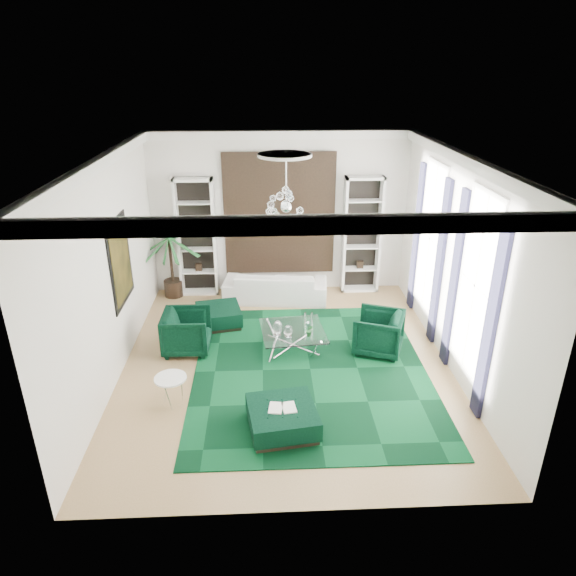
{
  "coord_description": "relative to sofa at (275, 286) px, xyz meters",
  "views": [
    {
      "loc": [
        -0.35,
        -8.24,
        5.14
      ],
      "look_at": [
        0.06,
        0.5,
        1.31
      ],
      "focal_mm": 32.0,
      "sensor_mm": 36.0,
      "label": 1
    }
  ],
  "objects": [
    {
      "name": "armchair_left",
      "position": [
        -1.76,
        -2.27,
        0.06
      ],
      "size": [
        0.9,
        0.87,
        0.81
      ],
      "primitive_type": "imported",
      "rotation": [
        0.0,
        0.0,
        1.57
      ],
      "color": "black",
      "rests_on": "floor"
    },
    {
      "name": "shelving_left",
      "position": [
        -1.83,
        0.49,
        1.05
      ],
      "size": [
        0.9,
        0.38,
        2.8
      ],
      "primitive_type": null,
      "color": "white",
      "rests_on": "floor"
    },
    {
      "name": "armchair_right",
      "position": [
        1.92,
        -2.48,
        0.06
      ],
      "size": [
        1.15,
        1.13,
        0.81
      ],
      "primitive_type": "imported",
      "rotation": [
        0.0,
        0.0,
        -1.94
      ],
      "color": "black",
      "rests_on": "floor"
    },
    {
      "name": "book",
      "position": [
        -0.01,
        -4.75,
        0.07
      ],
      "size": [
        0.42,
        0.28,
        0.03
      ],
      "primitive_type": "cube",
      "color": "white",
      "rests_on": "ottoman_front"
    },
    {
      "name": "crown_molding",
      "position": [
        0.12,
        -2.82,
        3.35
      ],
      "size": [
        6.0,
        7.0,
        0.18
      ],
      "primitive_type": null,
      "color": "white",
      "rests_on": "ceiling"
    },
    {
      "name": "painting",
      "position": [
        -2.85,
        -2.22,
        1.5
      ],
      "size": [
        0.04,
        1.3,
        1.6
      ],
      "primitive_type": "cube",
      "color": "black",
      "rests_on": "wall_left"
    },
    {
      "name": "window_far",
      "position": [
        3.11,
        -1.32,
        1.55
      ],
      "size": [
        0.03,
        1.1,
        2.9
      ],
      "primitive_type": "cube",
      "color": "white",
      "rests_on": "wall_right"
    },
    {
      "name": "wall_front",
      "position": [
        0.12,
        -6.33,
        1.55
      ],
      "size": [
        6.0,
        0.02,
        3.8
      ],
      "primitive_type": "cube",
      "color": "silver",
      "rests_on": "ground"
    },
    {
      "name": "wall_left",
      "position": [
        -2.89,
        -2.82,
        1.55
      ],
      "size": [
        0.02,
        7.0,
        3.8
      ],
      "primitive_type": "cube",
      "color": "silver",
      "rests_on": "ground"
    },
    {
      "name": "ottoman_side",
      "position": [
        -1.24,
        -1.24,
        -0.15
      ],
      "size": [
        1.06,
        1.06,
        0.4
      ],
      "primitive_type": "cube",
      "rotation": [
        0.0,
        0.0,
        0.2
      ],
      "color": "black",
      "rests_on": "floor"
    },
    {
      "name": "ceiling",
      "position": [
        0.12,
        -2.82,
        3.46
      ],
      "size": [
        6.0,
        7.0,
        0.02
      ],
      "primitive_type": "cube",
      "color": "white",
      "rests_on": "ground"
    },
    {
      "name": "ottoman_front",
      "position": [
        -0.01,
        -4.75,
        -0.15
      ],
      "size": [
        1.14,
        1.14,
        0.4
      ],
      "primitive_type": "cube",
      "rotation": [
        0.0,
        0.0,
        0.15
      ],
      "color": "black",
      "rests_on": "floor"
    },
    {
      "name": "window_near",
      "position": [
        3.11,
        -3.72,
        1.55
      ],
      "size": [
        0.03,
        1.1,
        2.9
      ],
      "primitive_type": "cube",
      "color": "white",
      "rests_on": "wall_right"
    },
    {
      "name": "sofa",
      "position": [
        0.0,
        0.0,
        0.0
      ],
      "size": [
        2.48,
        1.19,
        0.7
      ],
      "primitive_type": "imported",
      "rotation": [
        0.0,
        0.0,
        3.03
      ],
      "color": "silver",
      "rests_on": "floor"
    },
    {
      "name": "wall_right",
      "position": [
        3.13,
        -2.82,
        1.55
      ],
      "size": [
        0.02,
        7.0,
        3.8
      ],
      "primitive_type": "cube",
      "color": "silver",
      "rests_on": "ground"
    },
    {
      "name": "coffee_table",
      "position": [
        0.28,
        -2.33,
        -0.14
      ],
      "size": [
        1.32,
        1.32,
        0.41
      ],
      "primitive_type": null,
      "rotation": [
        0.0,
        0.0,
        0.1
      ],
      "color": "white",
      "rests_on": "floor"
    },
    {
      "name": "curtain_far_a",
      "position": [
        3.08,
        -2.1,
        1.3
      ],
      "size": [
        0.07,
        0.3,
        3.25
      ],
      "primitive_type": "cube",
      "color": "black",
      "rests_on": "floor"
    },
    {
      "name": "wall_back",
      "position": [
        0.12,
        0.69,
        1.55
      ],
      "size": [
        6.0,
        0.02,
        3.8
      ],
      "primitive_type": "cube",
      "color": "silver",
      "rests_on": "ground"
    },
    {
      "name": "curtain_near_b",
      "position": [
        3.08,
        -2.94,
        1.3
      ],
      "size": [
        0.07,
        0.3,
        3.25
      ],
      "primitive_type": "cube",
      "color": "black",
      "rests_on": "floor"
    },
    {
      "name": "rug",
      "position": [
        0.56,
        -3.1,
        -0.34
      ],
      "size": [
        4.2,
        5.0,
        0.02
      ],
      "primitive_type": "cube",
      "color": "black",
      "rests_on": "floor"
    },
    {
      "name": "floor",
      "position": [
        0.12,
        -2.82,
        -0.36
      ],
      "size": [
        6.0,
        7.0,
        0.02
      ],
      "primitive_type": "cube",
      "color": "tan",
      "rests_on": "ground"
    },
    {
      "name": "table_plant",
      "position": [
        0.58,
        -2.58,
        0.18
      ],
      "size": [
        0.16,
        0.14,
        0.24
      ],
      "primitive_type": "imported",
      "rotation": [
        0.0,
        0.0,
        -0.3
      ],
      "color": "#22672E",
      "rests_on": "coffee_table"
    },
    {
      "name": "side_table",
      "position": [
        -1.79,
        -4.01,
        -0.1
      ],
      "size": [
        0.64,
        0.64,
        0.5
      ],
      "primitive_type": "cylinder",
      "rotation": [
        0.0,
        0.0,
        0.27
      ],
      "color": "white",
      "rests_on": "floor"
    },
    {
      "name": "curtain_near_a",
      "position": [
        3.08,
        -4.5,
        1.3
      ],
      "size": [
        0.07,
        0.3,
        3.25
      ],
      "primitive_type": "cube",
      "color": "black",
      "rests_on": "floor"
    },
    {
      "name": "shelving_right",
      "position": [
        2.07,
        0.49,
        1.05
      ],
      "size": [
        0.9,
        0.38,
        2.8
      ],
      "primitive_type": null,
      "color": "white",
      "rests_on": "floor"
    },
    {
      "name": "tapestry",
      "position": [
        0.12,
        0.64,
        1.55
      ],
      "size": [
        2.5,
        0.06,
        2.8
      ],
      "primitive_type": "cube",
      "color": "black",
      "rests_on": "wall_back"
    },
    {
      "name": "palm",
      "position": [
        -2.44,
        0.33,
        0.85
      ],
      "size": [
        1.76,
        1.76,
        2.4
      ],
      "primitive_type": null,
      "rotation": [
        0.0,
        0.0,
        0.19
      ],
      "color": "#22672E",
      "rests_on": "floor"
    },
    {
      "name": "ceiling_medallion",
      "position": [
        0.12,
        -2.52,
        3.42
      ],
      "size": [
        0.9,
        0.9,
        0.05
      ],
      "primitive_type": "cylinder",
      "color": "white",
      "rests_on": "ceiling"
    },
    {
      "name": "curtain_far_b",
      "position": [
        3.08,
        -0.54,
        1.3
      ],
      "size": [
        0.07,
        0.3,
        3.25
      ],
      "primitive_type": "cube",
      "color": "black",
      "rests_on": "floor"
    },
    {
      "name": "chandelier",
      "position": [
        0.15,
        -2.32,
        2.5
      ],
      "size": [
        0.85,
        0.85,
        0.72
      ],
      "primitive_type": null,
      "rotation": [
        0.0,
        0.0,
        -0.06
      ],
      "color": "white",
      "rests_on": "ceiling"
    }
  ]
}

